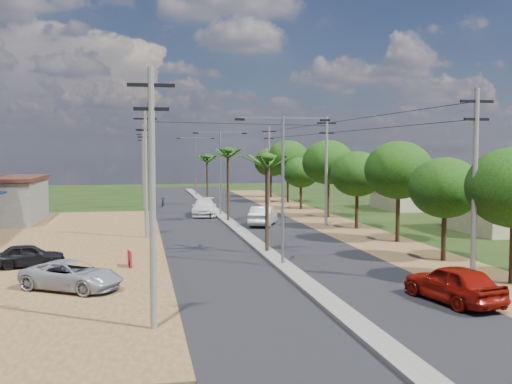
# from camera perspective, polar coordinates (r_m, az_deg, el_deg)

# --- Properties ---
(ground) EXTENTS (160.00, 160.00, 0.00)m
(ground) POSITION_cam_1_polar(r_m,az_deg,el_deg) (32.15, 2.55, -7.14)
(ground) COLOR black
(ground) RESTS_ON ground
(road) EXTENTS (12.00, 110.00, 0.04)m
(road) POSITION_cam_1_polar(r_m,az_deg,el_deg) (46.68, -1.78, -3.62)
(road) COLOR black
(road) RESTS_ON ground
(median) EXTENTS (1.00, 90.00, 0.18)m
(median) POSITION_cam_1_polar(r_m,az_deg,el_deg) (49.61, -2.34, -3.09)
(median) COLOR #605E56
(median) RESTS_ON ground
(dirt_lot_west) EXTENTS (18.00, 46.00, 0.04)m
(dirt_lot_west) POSITION_cam_1_polar(r_m,az_deg,el_deg) (39.89, -21.93, -5.22)
(dirt_lot_west) COLOR #523E1C
(dirt_lot_west) RESTS_ON ground
(dirt_shoulder_east) EXTENTS (5.00, 90.00, 0.03)m
(dirt_shoulder_east) POSITION_cam_1_polar(r_m,az_deg,el_deg) (48.75, 8.15, -3.34)
(dirt_shoulder_east) COLOR #523E1C
(dirt_shoulder_east) RESTS_ON ground
(house_east_near) EXTENTS (7.60, 7.50, 4.60)m
(house_east_near) POSITION_cam_1_polar(r_m,az_deg,el_deg) (49.19, 22.90, -0.76)
(house_east_near) COLOR #988C67
(house_east_near) RESTS_ON ground
(house_east_far) EXTENTS (7.60, 7.50, 4.60)m
(house_east_far) POSITION_cam_1_polar(r_m,az_deg,el_deg) (65.29, 14.81, 0.52)
(house_east_far) COLOR #988C67
(house_east_far) RESTS_ON ground
(tree_east_b) EXTENTS (4.00, 4.00, 5.83)m
(tree_east_b) POSITION_cam_1_polar(r_m,az_deg,el_deg) (34.98, 17.54, 0.38)
(tree_east_b) COLOR black
(tree_east_b) RESTS_ON ground
(tree_east_c) EXTENTS (4.60, 4.60, 6.83)m
(tree_east_c) POSITION_cam_1_polar(r_m,az_deg,el_deg) (41.39, 13.42, 2.03)
(tree_east_c) COLOR black
(tree_east_c) RESTS_ON ground
(tree_east_d) EXTENTS (4.20, 4.20, 6.13)m
(tree_east_d) POSITION_cam_1_polar(r_m,az_deg,el_deg) (47.76, 9.61, 1.70)
(tree_east_d) COLOR black
(tree_east_d) RESTS_ON ground
(tree_east_e) EXTENTS (4.80, 4.80, 7.14)m
(tree_east_e) POSITION_cam_1_polar(r_m,az_deg,el_deg) (55.36, 6.90, 2.81)
(tree_east_e) COLOR black
(tree_east_e) RESTS_ON ground
(tree_east_f) EXTENTS (3.80, 3.80, 5.52)m
(tree_east_f) POSITION_cam_1_polar(r_m,az_deg,el_deg) (62.94, 4.30, 1.88)
(tree_east_f) COLOR black
(tree_east_f) RESTS_ON ground
(tree_east_g) EXTENTS (5.00, 5.00, 7.38)m
(tree_east_g) POSITION_cam_1_polar(r_m,az_deg,el_deg) (70.80, 3.07, 3.21)
(tree_east_g) COLOR black
(tree_east_g) RESTS_ON ground
(tree_east_h) EXTENTS (4.40, 4.40, 6.52)m
(tree_east_h) POSITION_cam_1_polar(r_m,az_deg,el_deg) (78.52, 1.43, 2.85)
(tree_east_h) COLOR black
(tree_east_h) RESTS_ON ground
(palm_median_near) EXTENTS (2.00, 2.00, 6.15)m
(palm_median_near) POSITION_cam_1_polar(r_m,az_deg,el_deg) (35.46, 1.06, 2.91)
(palm_median_near) COLOR black
(palm_median_near) RESTS_ON ground
(palm_median_mid) EXTENTS (2.00, 2.00, 6.55)m
(palm_median_mid) POSITION_cam_1_polar(r_m,az_deg,el_deg) (51.21, -2.69, 3.65)
(palm_median_mid) COLOR black
(palm_median_mid) RESTS_ON ground
(palm_median_far) EXTENTS (2.00, 2.00, 5.85)m
(palm_median_far) POSITION_cam_1_polar(r_m,az_deg,el_deg) (67.08, -4.67, 3.18)
(palm_median_far) COLOR black
(palm_median_far) RESTS_ON ground
(streetlight_near) EXTENTS (5.10, 0.18, 8.00)m
(streetlight_near) POSITION_cam_1_polar(r_m,az_deg,el_deg) (31.58, 2.57, 1.41)
(streetlight_near) COLOR gray
(streetlight_near) RESTS_ON ground
(streetlight_mid) EXTENTS (5.10, 0.18, 8.00)m
(streetlight_mid) POSITION_cam_1_polar(r_m,az_deg,el_deg) (56.18, -3.43, 2.54)
(streetlight_mid) COLOR gray
(streetlight_mid) RESTS_ON ground
(streetlight_far) EXTENTS (5.10, 0.18, 8.00)m
(streetlight_far) POSITION_cam_1_polar(r_m,az_deg,el_deg) (81.02, -5.76, 2.97)
(streetlight_far) COLOR gray
(streetlight_far) RESTS_ON ground
(utility_pole_w_a) EXTENTS (1.60, 0.24, 9.00)m
(utility_pole_w_a) POSITION_cam_1_polar(r_m,az_deg,el_deg) (20.72, -9.85, -0.08)
(utility_pole_w_a) COLOR #605E56
(utility_pole_w_a) RESTS_ON ground
(utility_pole_w_b) EXTENTS (1.60, 0.24, 9.00)m
(utility_pole_w_b) POSITION_cam_1_polar(r_m,az_deg,el_deg) (42.69, -10.46, 1.98)
(utility_pole_w_b) COLOR #605E56
(utility_pole_w_b) RESTS_ON ground
(utility_pole_w_c) EXTENTS (1.60, 0.24, 9.00)m
(utility_pole_w_c) POSITION_cam_1_polar(r_m,az_deg,el_deg) (64.68, -10.65, 2.65)
(utility_pole_w_c) COLOR #605E56
(utility_pole_w_c) RESTS_ON ground
(utility_pole_w_d) EXTENTS (1.60, 0.24, 9.00)m
(utility_pole_w_d) POSITION_cam_1_polar(r_m,az_deg,el_deg) (85.68, -10.74, 2.96)
(utility_pole_w_d) COLOR #605E56
(utility_pole_w_d) RESTS_ON ground
(utility_pole_e_a) EXTENTS (1.60, 0.24, 9.00)m
(utility_pole_e_a) POSITION_cam_1_polar(r_m,az_deg,el_deg) (28.86, 20.12, 0.87)
(utility_pole_e_a) COLOR #605E56
(utility_pole_e_a) RESTS_ON ground
(utility_pole_e_b) EXTENTS (1.60, 0.24, 9.00)m
(utility_pole_e_b) POSITION_cam_1_polar(r_m,az_deg,el_deg) (49.01, 6.71, 2.28)
(utility_pole_e_b) COLOR #605E56
(utility_pole_e_b) RESTS_ON ground
(utility_pole_e_c) EXTENTS (1.60, 0.24, 9.00)m
(utility_pole_e_c) POSITION_cam_1_polar(r_m,az_deg,el_deg) (70.28, 1.25, 2.82)
(utility_pole_e_c) COLOR #605E56
(utility_pole_e_c) RESTS_ON ground
(car_red_near) EXTENTS (2.77, 4.91, 1.58)m
(car_red_near) POSITION_cam_1_polar(r_m,az_deg,el_deg) (25.77, 18.27, -8.35)
(car_red_near) COLOR maroon
(car_red_near) RESTS_ON ground
(car_silver_mid) EXTENTS (3.34, 5.18, 1.61)m
(car_silver_mid) POSITION_cam_1_polar(r_m,az_deg,el_deg) (49.14, 0.68, -2.31)
(car_silver_mid) COLOR #A7ABB0
(car_silver_mid) RESTS_ON ground
(car_white_far) EXTENTS (2.82, 5.69, 1.59)m
(car_white_far) POSITION_cam_1_polar(r_m,az_deg,el_deg) (56.61, -4.97, -1.50)
(car_white_far) COLOR silver
(car_white_far) RESTS_ON ground
(car_parked_silver) EXTENTS (5.05, 4.25, 1.28)m
(car_parked_silver) POSITION_cam_1_polar(r_m,az_deg,el_deg) (27.95, -17.10, -7.67)
(car_parked_silver) COLOR #A7ABB0
(car_parked_silver) RESTS_ON ground
(car_parked_dark) EXTENTS (3.82, 2.00, 1.24)m
(car_parked_dark) POSITION_cam_1_polar(r_m,az_deg,el_deg) (34.00, -20.82, -5.72)
(car_parked_dark) COLOR black
(car_parked_dark) RESTS_ON ground
(moto_rider_east) EXTENTS (0.88, 1.61, 0.80)m
(moto_rider_east) POSITION_cam_1_polar(r_m,az_deg,el_deg) (26.91, 17.45, -8.65)
(moto_rider_east) COLOR black
(moto_rider_east) RESTS_ON ground
(moto_rider_west_a) EXTENTS (0.76, 1.61, 0.81)m
(moto_rider_west_a) POSITION_cam_1_polar(r_m,az_deg,el_deg) (54.04, -4.35, -2.18)
(moto_rider_west_a) COLOR black
(moto_rider_west_a) RESTS_ON ground
(moto_rider_west_b) EXTENTS (0.71, 1.78, 1.04)m
(moto_rider_west_b) POSITION_cam_1_polar(r_m,az_deg,el_deg) (65.82, -8.87, -1.01)
(moto_rider_west_b) COLOR black
(moto_rider_west_b) RESTS_ON ground
(roadside_sign) EXTENTS (0.24, 1.06, 0.88)m
(roadside_sign) POSITION_cam_1_polar(r_m,az_deg,el_deg) (32.62, -11.94, -6.28)
(roadside_sign) COLOR #A70F1D
(roadside_sign) RESTS_ON ground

